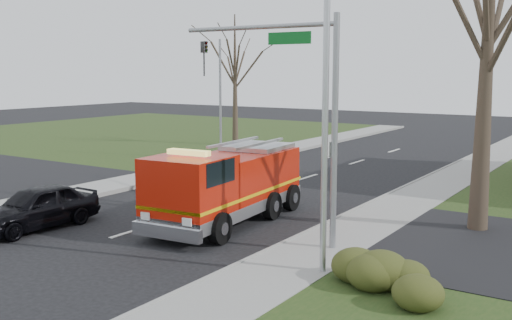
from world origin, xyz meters
The scene contains 10 objects.
ground centered at (0.00, 0.00, 0.00)m, with size 120.00×120.00×0.00m, color black.
sidewalk_right centered at (6.20, 0.00, 0.07)m, with size 2.40×80.00×0.15m, color gray.
sidewalk_left centered at (-6.20, 0.00, 0.07)m, with size 2.40×80.00×0.15m, color gray.
hedge_corner centered at (9.00, -1.00, 0.58)m, with size 2.80×2.00×0.90m, color #2A3613.
bare_tree_left centered at (-10.00, 20.00, 5.56)m, with size 4.50×4.50×9.00m.
traffic_signal_mast centered at (5.21, 1.50, 4.71)m, with size 5.29×0.18×6.80m.
streetlight_pole centered at (7.14, -0.50, 4.55)m, with size 1.48×0.16×8.40m.
utility_pole_far centered at (-6.80, 14.00, 3.50)m, with size 0.14×0.14×7.00m, color gray.
fire_engine centered at (1.92, 2.56, 1.27)m, with size 3.14×7.15×2.81m.
parked_car_maroon centered at (-2.94, -1.47, 0.73)m, with size 1.72×4.28×1.46m, color black.
Camera 1 is at (13.84, -13.73, 5.21)m, focal length 42.00 mm.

